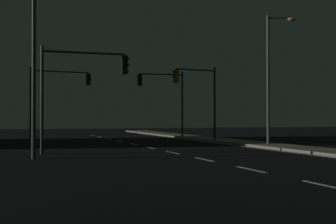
{
  "coord_description": "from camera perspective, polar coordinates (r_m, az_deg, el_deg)",
  "views": [
    {
      "loc": [
        -7.75,
        -1.25,
        1.76
      ],
      "look_at": [
        0.56,
        23.52,
        2.06
      ],
      "focal_mm": 50.63,
      "sensor_mm": 36.0,
      "label": 1
    }
  ],
  "objects": [
    {
      "name": "traffic_light_near_left",
      "position": [
        23.71,
        -10.33,
        4.03
      ],
      "size": [
        4.37,
        0.34,
        5.2
      ],
      "color": "#2D3033",
      "rests_on": "ground"
    },
    {
      "name": "street_lamp_across_street",
      "position": [
        20.92,
        -16.79,
        6.64
      ],
      "size": [
        2.18,
        0.36,
        7.31
      ],
      "color": "#38383D",
      "rests_on": "ground"
    },
    {
      "name": "street_lamp_mid_block",
      "position": [
        29.62,
        12.43,
        5.24
      ],
      "size": [
        1.74,
        0.76,
        7.85
      ],
      "color": "#4C4C51",
      "rests_on": "sidewalk_right"
    },
    {
      "name": "traffic_light_far_left",
      "position": [
        39.56,
        -0.59,
        2.59
      ],
      "size": [
        4.06,
        0.34,
        5.47
      ],
      "color": "#38383D",
      "rests_on": "sidewalk_right"
    },
    {
      "name": "traffic_light_mid_right",
      "position": [
        38.15,
        -13.15,
        2.72
      ],
      "size": [
        4.81,
        0.72,
        5.62
      ],
      "color": "#2D3033",
      "rests_on": "ground"
    },
    {
      "name": "traffic_light_near_right",
      "position": [
        33.78,
        3.51,
        2.84
      ],
      "size": [
        3.44,
        0.68,
        5.26
      ],
      "color": "#2D3033",
      "rests_on": "sidewalk_right"
    },
    {
      "name": "lane_edge_line",
      "position": [
        27.33,
        10.93,
        -4.32
      ],
      "size": [
        0.14,
        53.0,
        0.01
      ],
      "color": "silver",
      "rests_on": "ground"
    },
    {
      "name": "ground_plane",
      "position": [
        20.36,
        3.92,
        -5.61
      ],
      "size": [
        112.0,
        112.0,
        0.0
      ],
      "primitive_type": "plane",
      "color": "black",
      "rests_on": "ground"
    },
    {
      "name": "lane_markings_center",
      "position": [
        23.62,
        0.66,
        -4.91
      ],
      "size": [
        0.14,
        50.0,
        0.01
      ],
      "color": "silver",
      "rests_on": "ground"
    }
  ]
}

